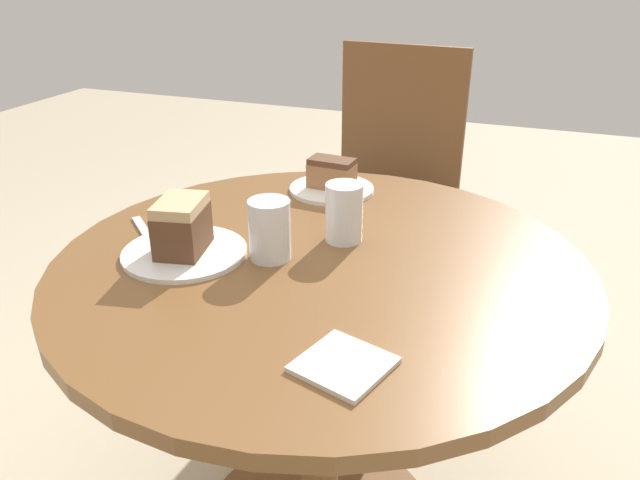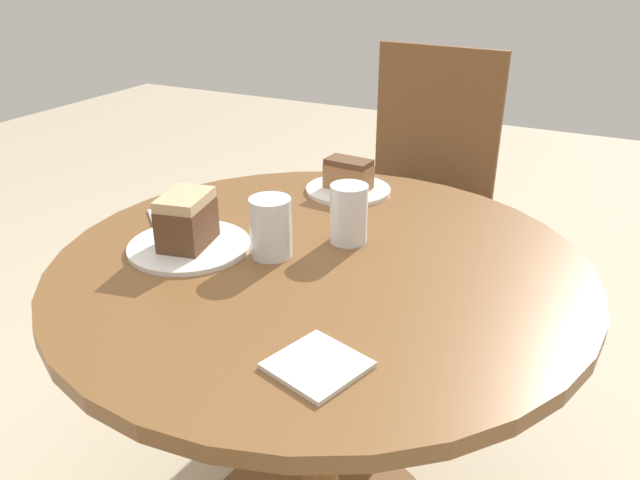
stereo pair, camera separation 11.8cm
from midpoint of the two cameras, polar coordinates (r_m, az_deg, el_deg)
table at (r=1.29m, az=2.65°, el=-8.99°), size 1.03×1.03×0.73m
chair at (r=2.14m, az=10.49°, el=3.63°), size 0.48×0.46×0.99m
plate_near at (r=1.25m, az=-9.25°, el=-0.61°), size 0.24×0.24×0.01m
plate_far at (r=1.52m, az=4.81°, el=4.56°), size 0.21×0.21×0.01m
cake_slice_near at (r=1.22m, az=-9.43°, el=1.79°), size 0.10×0.13×0.10m
cake_slice_far at (r=1.51m, az=4.86°, el=6.01°), size 0.11×0.07×0.07m
glass_lemonade at (r=1.25m, az=5.34°, el=2.08°), size 0.08×0.08×0.12m
glass_water at (r=1.18m, az=-1.69°, el=0.75°), size 0.08×0.08×0.12m
napkin_stack at (r=0.90m, az=3.57°, el=-11.47°), size 0.15×0.15×0.01m
fork at (r=1.37m, az=-12.37°, el=1.38°), size 0.14×0.13×0.00m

